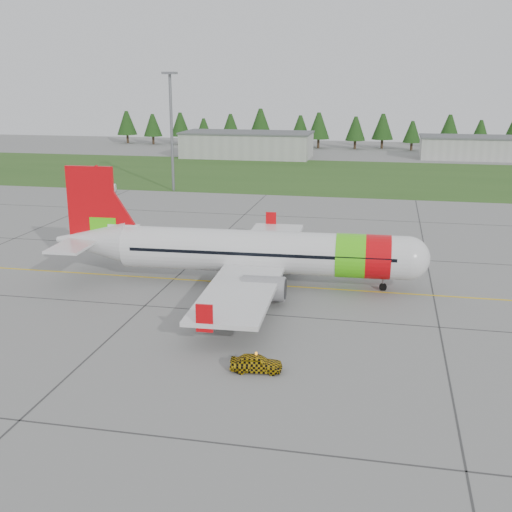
# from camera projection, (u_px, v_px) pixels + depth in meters

# --- Properties ---
(ground) EXTENTS (320.00, 320.00, 0.00)m
(ground) POSITION_uv_depth(u_px,v_px,m) (315.00, 318.00, 53.32)
(ground) COLOR gray
(ground) RESTS_ON ground
(aircraft) EXTENTS (36.64, 33.69, 11.10)m
(aircraft) POSITION_uv_depth(u_px,v_px,m) (253.00, 252.00, 61.50)
(aircraft) COLOR silver
(aircraft) RESTS_ON ground
(follow_me_car) EXTENTS (1.37, 1.56, 3.57)m
(follow_me_car) POSITION_uv_depth(u_px,v_px,m) (256.00, 347.00, 43.20)
(follow_me_car) COLOR #DFB00C
(follow_me_car) RESTS_ON ground
(service_van) EXTENTS (1.96, 1.90, 4.51)m
(service_van) POSITION_uv_depth(u_px,v_px,m) (110.00, 180.00, 111.52)
(service_van) COLOR white
(service_van) RESTS_ON ground
(grass_strip) EXTENTS (320.00, 50.00, 0.03)m
(grass_strip) POSITION_uv_depth(u_px,v_px,m) (361.00, 176.00, 130.72)
(grass_strip) COLOR #30561E
(grass_strip) RESTS_ON ground
(taxi_guideline) EXTENTS (120.00, 0.25, 0.02)m
(taxi_guideline) POSITION_uv_depth(u_px,v_px,m) (325.00, 288.00, 60.87)
(taxi_guideline) COLOR gold
(taxi_guideline) RESTS_ON ground
(hangar_west) EXTENTS (32.00, 14.00, 6.00)m
(hangar_west) POSITION_uv_depth(u_px,v_px,m) (247.00, 145.00, 162.19)
(hangar_west) COLOR #A8A8A3
(hangar_west) RESTS_ON ground
(hangar_east) EXTENTS (24.00, 12.00, 5.20)m
(hangar_east) POSITION_uv_depth(u_px,v_px,m) (470.00, 148.00, 159.15)
(hangar_east) COLOR #A8A8A3
(hangar_east) RESTS_ON ground
(floodlight_mast) EXTENTS (0.50, 0.50, 20.00)m
(floodlight_mast) POSITION_uv_depth(u_px,v_px,m) (172.00, 134.00, 111.63)
(floodlight_mast) COLOR slate
(floodlight_mast) RESTS_ON ground
(treeline) EXTENTS (160.00, 8.00, 10.00)m
(treeline) POSITION_uv_depth(u_px,v_px,m) (371.00, 131.00, 182.25)
(treeline) COLOR #1C3F14
(treeline) RESTS_ON ground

